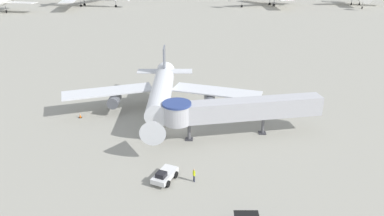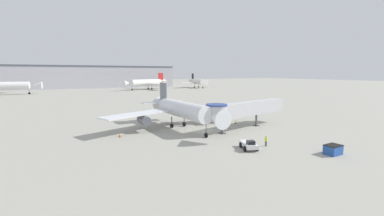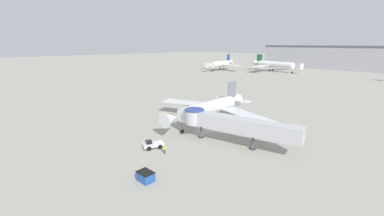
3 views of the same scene
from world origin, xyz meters
TOP-DOWN VIEW (x-y plane):
  - ground_plane at (0.00, 0.00)m, footprint 800.00×800.00m
  - main_airplane at (-2.77, 5.24)m, footprint 33.82×26.51m
  - jet_bridge at (8.66, -1.40)m, footprint 23.36×8.28m
  - pushback_tug_white at (-0.01, -13.55)m, footprint 3.09×4.25m
  - service_container_blue at (9.19, -21.23)m, footprint 2.58×1.96m
  - traffic_cone_port_wing at (-16.13, 3.66)m, footprint 0.49×0.49m
  - traffic_cone_starboard_wing at (10.76, 3.91)m, footprint 0.50×0.50m
  - ground_crew_marshaller at (3.55, -13.50)m, footprint 0.33×0.39m
  - background_jet_green_tail at (-53.72, 126.41)m, footprint 37.97×41.83m
  - background_jet_blue_tail at (-83.96, 104.00)m, footprint 30.54×30.80m
  - terminal_building at (-10.28, 175.00)m, footprint 150.21×19.90m

SIDE VIEW (x-z plane):
  - ground_plane at x=0.00m, z-range 0.00..0.00m
  - traffic_cone_port_wing at x=-16.13m, z-range -0.02..0.80m
  - traffic_cone_starboard_wing at x=10.76m, z-range -0.02..0.80m
  - service_container_blue at x=9.19m, z-range 0.00..1.42m
  - pushback_tug_white at x=-0.01m, z-range -0.05..1.54m
  - ground_crew_marshaller at x=3.55m, z-range 0.13..1.87m
  - main_airplane at x=-2.77m, z-range -0.72..8.71m
  - jet_bridge at x=8.66m, z-range 1.29..7.23m
  - background_jet_blue_tail at x=-83.96m, z-range -0.69..10.38m
  - background_jet_green_tail at x=-53.72m, z-range -0.72..10.58m
  - terminal_building at x=-10.28m, z-range 0.01..17.45m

